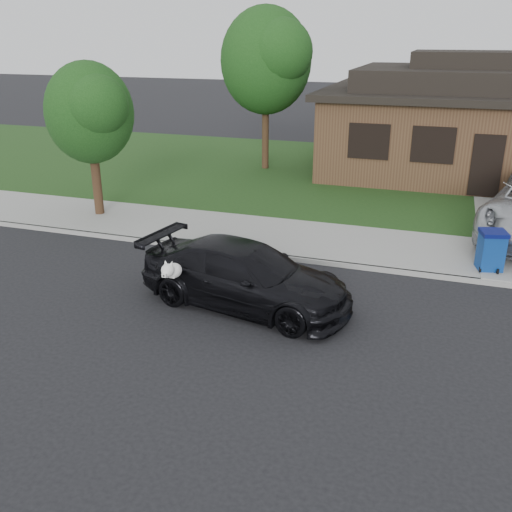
% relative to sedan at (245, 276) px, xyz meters
% --- Properties ---
extents(ground, '(120.00, 120.00, 0.00)m').
position_rel_sedan_xyz_m(ground, '(1.06, -0.76, -0.67)').
color(ground, black).
rests_on(ground, ground).
extents(sidewalk, '(60.00, 3.00, 0.12)m').
position_rel_sedan_xyz_m(sidewalk, '(1.06, 4.24, -0.61)').
color(sidewalk, gray).
rests_on(sidewalk, ground).
extents(curb, '(60.00, 0.12, 0.12)m').
position_rel_sedan_xyz_m(curb, '(1.06, 2.74, -0.61)').
color(curb, gray).
rests_on(curb, ground).
extents(lawn, '(60.00, 13.00, 0.13)m').
position_rel_sedan_xyz_m(lawn, '(1.06, 12.24, -0.61)').
color(lawn, '#193814').
rests_on(lawn, ground).
extents(sedan, '(4.86, 2.65, 1.34)m').
position_rel_sedan_xyz_m(sedan, '(0.00, 0.00, 0.00)').
color(sedan, black).
rests_on(sedan, ground).
extents(recycling_bin, '(0.70, 0.70, 0.97)m').
position_rel_sedan_xyz_m(recycling_bin, '(4.99, 3.43, -0.06)').
color(recycling_bin, navy).
rests_on(recycling_bin, sidewalk).
extents(house, '(12.60, 8.60, 4.65)m').
position_rel_sedan_xyz_m(house, '(5.06, 14.24, 1.46)').
color(house, '#422B1C').
rests_on(house, ground).
extents(tree_0, '(3.78, 3.60, 6.34)m').
position_rel_sedan_xyz_m(tree_0, '(-3.28, 12.12, 3.81)').
color(tree_0, '#332114').
rests_on(tree_0, ground).
extents(tree_2, '(2.73, 2.60, 4.59)m').
position_rel_sedan_xyz_m(tree_2, '(-6.33, 4.35, 2.60)').
color(tree_2, '#332114').
rests_on(tree_2, ground).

